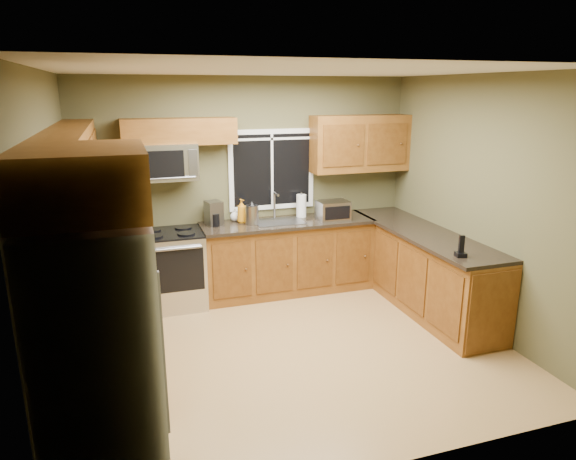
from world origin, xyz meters
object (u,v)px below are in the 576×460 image
refrigerator (101,356)px  soap_bottle_a (242,211)px  paper_towel_roll (301,206)px  kettle (252,214)px  toaster_oven (333,210)px  coffee_maker (214,214)px  soap_bottle_c (235,215)px  range (171,269)px  microwave (164,162)px  cordless_phone (461,250)px

refrigerator → soap_bottle_a: 3.30m
paper_towel_roll → kettle: bearing=-165.9°
refrigerator → soap_bottle_a: refrigerator is taller
toaster_oven → kettle: 1.04m
refrigerator → toaster_oven: refrigerator is taller
coffee_maker → soap_bottle_c: 0.31m
range → microwave: bearing=90.0°
range → kettle: kettle is taller
refrigerator → paper_towel_roll: 3.79m
microwave → kettle: microwave is taller
range → cordless_phone: size_ratio=4.27×
range → soap_bottle_c: bearing=15.4°
soap_bottle_c → coffee_maker: bearing=-156.8°
microwave → paper_towel_roll: bearing=1.1°
kettle → paper_towel_roll: size_ratio=0.90×
paper_towel_roll → toaster_oven: bearing=-38.7°
range → coffee_maker: size_ratio=3.19×
toaster_oven → cordless_phone: toaster_oven is taller
range → coffee_maker: 0.83m
cordless_phone → paper_towel_roll: bearing=115.0°
range → microwave: microwave is taller
range → toaster_oven: size_ratio=2.42×
coffee_maker → paper_towel_roll: bearing=3.0°
microwave → coffee_maker: 0.86m
range → soap_bottle_c: (0.84, 0.23, 0.55)m
toaster_oven → paper_towel_roll: size_ratio=1.20×
range → paper_towel_roll: paper_towel_roll is taller
range → soap_bottle_a: soap_bottle_a is taller
microwave → soap_bottle_c: (0.84, 0.09, -0.71)m
soap_bottle_a → coffee_maker: bearing=-178.2°
kettle → refrigerator: bearing=-121.4°
microwave → cordless_phone: size_ratio=3.46×
soap_bottle_c → cordless_phone: bearing=-49.1°
coffee_maker → cordless_phone: bearing=-43.3°
paper_towel_roll → soap_bottle_c: 0.87m
paper_towel_roll → refrigerator: bearing=-129.1°
toaster_oven → soap_bottle_c: toaster_oven is taller
range → cordless_phone: cordless_phone is taller
toaster_oven → kettle: size_ratio=1.33×
microwave → paper_towel_roll: (1.70, 0.03, -0.64)m
microwave → toaster_oven: size_ratio=1.96×
soap_bottle_a → range: bearing=-172.4°
refrigerator → range: size_ratio=1.92×
kettle → coffee_maker: bearing=165.4°
coffee_maker → kettle: coffee_maker is taller
toaster_oven → soap_bottle_a: size_ratio=1.32×
refrigerator → paper_towel_roll: size_ratio=5.56×
toaster_oven → soap_bottle_c: size_ratio=2.47×
toaster_oven → soap_bottle_a: bearing=169.2°
refrigerator → toaster_oven: 3.82m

